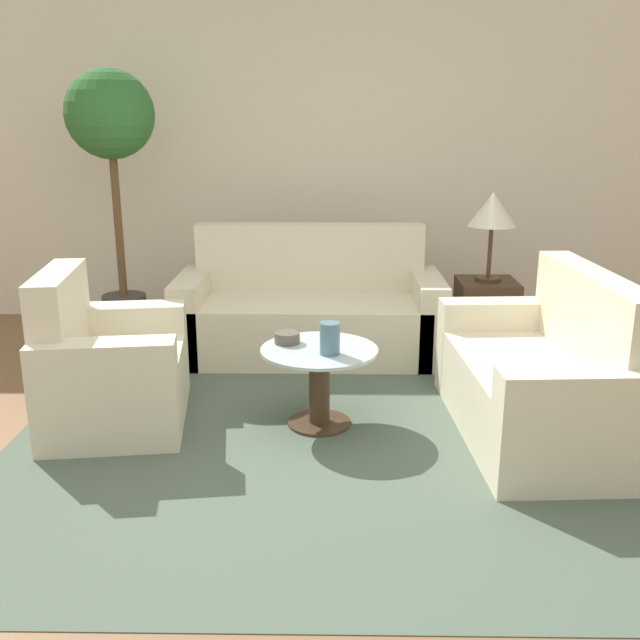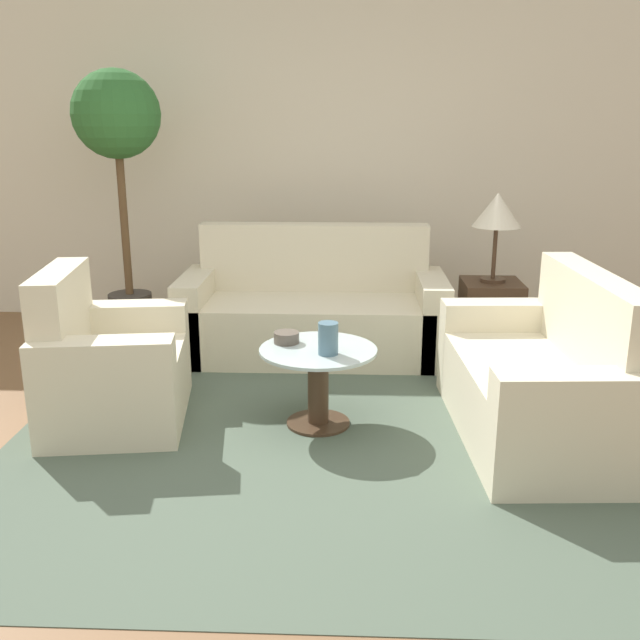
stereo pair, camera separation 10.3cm
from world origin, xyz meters
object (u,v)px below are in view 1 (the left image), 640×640
at_px(sofa_main, 310,314).
at_px(potted_plant, 112,143).
at_px(armchair, 106,373).
at_px(loveseat, 546,383).
at_px(bowl, 287,338).
at_px(coffee_table, 319,376).
at_px(table_lamp, 492,212).
at_px(vase, 330,338).

relative_size(sofa_main, potted_plant, 0.93).
relative_size(armchair, loveseat, 0.69).
relative_size(loveseat, bowl, 10.46).
height_order(loveseat, coffee_table, loveseat).
relative_size(loveseat, potted_plant, 0.74).
relative_size(potted_plant, bowl, 14.10).
relative_size(sofa_main, table_lamp, 3.01).
relative_size(vase, bowl, 1.23).
bearing_deg(bowl, armchair, -176.58).
relative_size(armchair, coffee_table, 1.58).
bearing_deg(bowl, vase, -37.93).
distance_m(armchair, loveseat, 2.46).
xyz_separation_m(coffee_table, table_lamp, (1.20, 1.29, 0.75)).
xyz_separation_m(loveseat, coffee_table, (-1.24, 0.08, 0.00)).
bearing_deg(armchair, bowl, -94.21).
bearing_deg(bowl, table_lamp, 40.79).
xyz_separation_m(loveseat, potted_plant, (-2.79, 1.67, 1.21)).
relative_size(loveseat, table_lamp, 2.39).
bearing_deg(loveseat, vase, -92.51).
height_order(sofa_main, vase, sofa_main).
relative_size(coffee_table, bowl, 4.55).
height_order(sofa_main, coffee_table, sofa_main).
height_order(potted_plant, vase, potted_plant).
relative_size(sofa_main, loveseat, 1.26).
xyz_separation_m(sofa_main, bowl, (-0.09, -1.21, 0.19)).
bearing_deg(loveseat, potted_plant, -124.10).
bearing_deg(potted_plant, loveseat, -30.99).
height_order(sofa_main, loveseat, sofa_main).
xyz_separation_m(armchair, vase, (1.27, -0.13, 0.25)).
xyz_separation_m(coffee_table, potted_plant, (-1.54, 1.59, 1.21)).
bearing_deg(potted_plant, bowl, -47.73).
distance_m(table_lamp, vase, 1.86).
distance_m(armchair, table_lamp, 2.82).
bearing_deg(loveseat, table_lamp, 178.76).
bearing_deg(vase, armchair, 174.30).
height_order(loveseat, vase, loveseat).
height_order(coffee_table, potted_plant, potted_plant).
bearing_deg(vase, loveseat, 0.60).
height_order(potted_plant, bowl, potted_plant).
bearing_deg(sofa_main, armchair, -131.59).
bearing_deg(loveseat, bowl, -100.16).
xyz_separation_m(armchair, potted_plant, (-0.33, 1.56, 1.21)).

